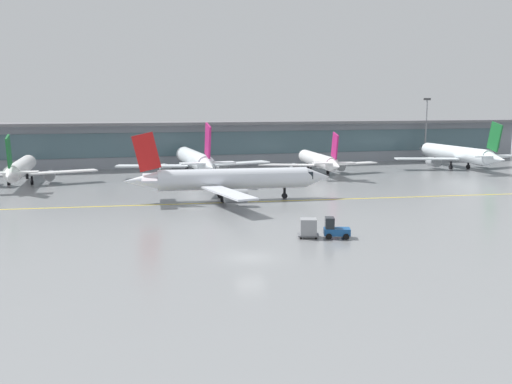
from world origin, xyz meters
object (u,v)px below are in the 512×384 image
at_px(gate_airplane_2, 194,160).
at_px(baggage_tug, 335,229).
at_px(gate_airplane_1, 21,168).
at_px(gate_airplane_3, 318,160).
at_px(taxiing_regional_jet, 231,180).
at_px(cargo_dolly_lead, 308,227).
at_px(gate_airplane_4, 456,154).
at_px(apron_light_mast_1, 426,127).

bearing_deg(gate_airplane_2, baggage_tug, -175.52).
bearing_deg(gate_airplane_1, gate_airplane_3, -88.62).
xyz_separation_m(taxiing_regional_jet, cargo_dolly_lead, (2.28, -24.17, -1.84)).
distance_m(gate_airplane_4, baggage_tug, 71.95).
distance_m(baggage_tug, cargo_dolly_lead, 2.64).
height_order(baggage_tug, cargo_dolly_lead, baggage_tug).
height_order(gate_airplane_2, taxiing_regional_jet, gate_airplane_2).
bearing_deg(gate_airplane_2, cargo_dolly_lead, -178.16).
xyz_separation_m(gate_airplane_1, taxiing_regional_jet, (30.36, -25.37, 0.23)).
distance_m(gate_airplane_2, apron_light_mast_1, 59.47).
height_order(gate_airplane_4, baggage_tug, gate_airplane_4).
distance_m(gate_airplane_1, gate_airplane_3, 53.78).
height_order(gate_airplane_2, cargo_dolly_lead, gate_airplane_2).
relative_size(gate_airplane_4, baggage_tug, 10.51).
bearing_deg(gate_airplane_4, taxiing_regional_jet, 117.32).
distance_m(gate_airplane_2, gate_airplane_4, 55.52).
relative_size(taxiing_regional_jet, apron_light_mast_1, 1.97).
height_order(gate_airplane_4, apron_light_mast_1, apron_light_mast_1).
height_order(taxiing_regional_jet, cargo_dolly_lead, taxiing_regional_jet).
xyz_separation_m(taxiing_regional_jet, baggage_tug, (4.78, -25.00, -2.00)).
relative_size(gate_airplane_3, apron_light_mast_1, 1.74).
bearing_deg(gate_airplane_4, cargo_dolly_lead, 135.47).
relative_size(gate_airplane_1, taxiing_regional_jet, 0.92).
relative_size(gate_airplane_2, cargo_dolly_lead, 12.50).
bearing_deg(gate_airplane_3, gate_airplane_4, -83.57).
xyz_separation_m(gate_airplane_3, cargo_dolly_lead, (-21.13, -49.89, -1.50)).
bearing_deg(cargo_dolly_lead, gate_airplane_2, 111.40).
bearing_deg(taxiing_regional_jet, gate_airplane_1, 145.72).
distance_m(gate_airplane_3, apron_light_mast_1, 37.72).
distance_m(gate_airplane_1, baggage_tug, 61.44).
distance_m(gate_airplane_4, taxiing_regional_jet, 61.06).
relative_size(gate_airplane_2, gate_airplane_4, 1.02).
height_order(gate_airplane_1, baggage_tug, gate_airplane_1).
xyz_separation_m(gate_airplane_2, gate_airplane_4, (55.50, -1.42, -0.07)).
bearing_deg(gate_airplane_4, gate_airplane_1, 92.38).
relative_size(taxiing_regional_jet, cargo_dolly_lead, 11.69).
xyz_separation_m(gate_airplane_4, apron_light_mast_1, (2.13, 15.17, 5.07)).
xyz_separation_m(gate_airplane_2, taxiing_regional_jet, (0.47, -27.86, -0.21)).
bearing_deg(baggage_tug, gate_airplane_2, 114.04).
bearing_deg(gate_airplane_1, apron_light_mast_1, -78.49).
bearing_deg(gate_airplane_3, gate_airplane_2, 90.01).
bearing_deg(taxiing_regional_jet, cargo_dolly_lead, -79.01).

